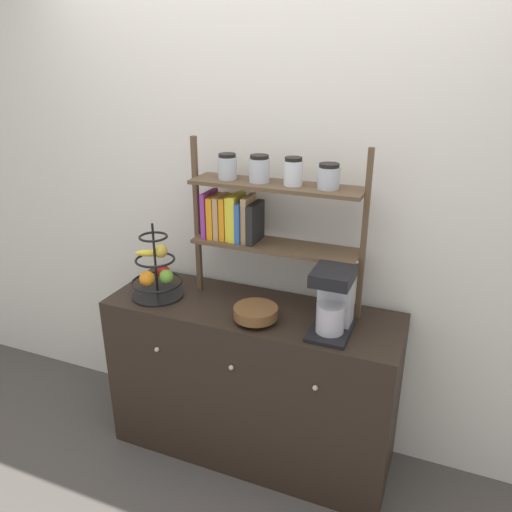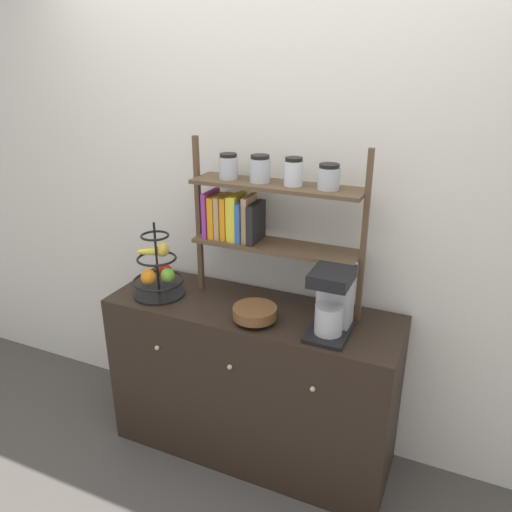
% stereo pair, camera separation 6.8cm
% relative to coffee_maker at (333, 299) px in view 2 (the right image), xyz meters
% --- Properties ---
extents(ground_plane, '(12.00, 12.00, 0.00)m').
position_rel_coffee_maker_xyz_m(ground_plane, '(-0.41, -0.19, -1.02)').
color(ground_plane, '#47423D').
extents(wall_back, '(7.00, 0.05, 2.60)m').
position_rel_coffee_maker_xyz_m(wall_back, '(-0.41, 0.33, 0.28)').
color(wall_back, silver).
rests_on(wall_back, ground_plane).
extents(sideboard, '(1.46, 0.49, 0.86)m').
position_rel_coffee_maker_xyz_m(sideboard, '(-0.41, 0.05, -0.59)').
color(sideboard, black).
rests_on(sideboard, ground_plane).
extents(coffee_maker, '(0.18, 0.26, 0.31)m').
position_rel_coffee_maker_xyz_m(coffee_maker, '(0.00, 0.00, 0.00)').
color(coffee_maker, black).
rests_on(coffee_maker, sideboard).
extents(fruit_stand, '(0.26, 0.26, 0.39)m').
position_rel_coffee_maker_xyz_m(fruit_stand, '(-0.91, -0.00, -0.03)').
color(fruit_stand, black).
rests_on(fruit_stand, sideboard).
extents(wooden_bowl, '(0.21, 0.21, 0.07)m').
position_rel_coffee_maker_xyz_m(wooden_bowl, '(-0.35, -0.06, -0.11)').
color(wooden_bowl, brown).
rests_on(wooden_bowl, sideboard).
extents(shelf_hutch, '(0.86, 0.20, 0.79)m').
position_rel_coffee_maker_xyz_m(shelf_hutch, '(-0.42, 0.15, 0.32)').
color(shelf_hutch, brown).
rests_on(shelf_hutch, sideboard).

